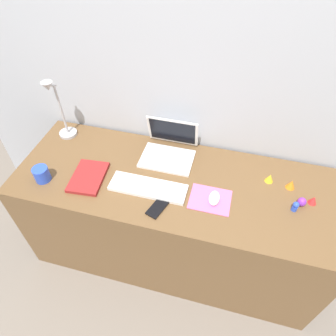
# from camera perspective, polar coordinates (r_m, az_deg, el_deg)

# --- Properties ---
(ground_plane) EXTENTS (6.00, 6.00, 0.00)m
(ground_plane) POSITION_cam_1_polar(r_m,az_deg,el_deg) (2.24, 0.77, -15.10)
(ground_plane) COLOR slate
(back_wall) EXTENTS (2.97, 0.05, 1.67)m
(back_wall) POSITION_cam_1_polar(r_m,az_deg,el_deg) (1.83, 3.89, 7.94)
(back_wall) COLOR #B2B7C1
(back_wall) RESTS_ON ground_plane
(desk) EXTENTS (1.77, 0.65, 0.74)m
(desk) POSITION_cam_1_polar(r_m,az_deg,el_deg) (1.93, 0.88, -9.75)
(desk) COLOR brown
(desk) RESTS_ON ground_plane
(laptop) EXTENTS (0.30, 0.27, 0.21)m
(laptop) POSITION_cam_1_polar(r_m,az_deg,el_deg) (1.75, 0.30, 4.12)
(laptop) COLOR white
(laptop) RESTS_ON desk
(keyboard) EXTENTS (0.41, 0.13, 0.02)m
(keyboard) POSITION_cam_1_polar(r_m,az_deg,el_deg) (1.59, -3.80, -3.74)
(keyboard) COLOR white
(keyboard) RESTS_ON desk
(mousepad) EXTENTS (0.21, 0.17, 0.00)m
(mousepad) POSITION_cam_1_polar(r_m,az_deg,el_deg) (1.56, 8.02, -5.93)
(mousepad) COLOR pink
(mousepad) RESTS_ON desk
(mouse) EXTENTS (0.06, 0.10, 0.03)m
(mouse) POSITION_cam_1_polar(r_m,az_deg,el_deg) (1.55, 8.81, -5.68)
(mouse) COLOR white
(mouse) RESTS_ON mousepad
(cell_phone) EXTENTS (0.10, 0.14, 0.01)m
(cell_phone) POSITION_cam_1_polar(r_m,az_deg,el_deg) (1.51, -1.97, -7.55)
(cell_phone) COLOR black
(cell_phone) RESTS_ON desk
(desk_lamp) EXTENTS (0.11, 0.14, 0.40)m
(desk_lamp) POSITION_cam_1_polar(r_m,az_deg,el_deg) (1.90, -20.02, 10.11)
(desk_lamp) COLOR #B7B7BC
(desk_lamp) RESTS_ON desk
(notebook_pad) EXTENTS (0.19, 0.25, 0.02)m
(notebook_pad) POSITION_cam_1_polar(r_m,az_deg,el_deg) (1.69, -14.94, -1.67)
(notebook_pad) COLOR maroon
(notebook_pad) RESTS_ON desk
(coffee_mug) EXTENTS (0.08, 0.08, 0.08)m
(coffee_mug) POSITION_cam_1_polar(r_m,az_deg,el_deg) (1.75, -22.93, -1.08)
(coffee_mug) COLOR blue
(coffee_mug) RESTS_ON desk
(toy_figurine_purple) EXTENTS (0.04, 0.04, 0.05)m
(toy_figurine_purple) POSITION_cam_1_polar(r_m,az_deg,el_deg) (1.65, 24.12, -5.91)
(toy_figurine_purple) COLOR purple
(toy_figurine_purple) RESTS_ON desk
(toy_figurine_blue) EXTENTS (0.03, 0.03, 0.06)m
(toy_figurine_blue) POSITION_cam_1_polar(r_m,az_deg,el_deg) (1.61, 23.10, -6.71)
(toy_figurine_blue) COLOR blue
(toy_figurine_blue) RESTS_ON desk
(toy_figurine_yellow) EXTENTS (0.04, 0.04, 0.05)m
(toy_figurine_yellow) POSITION_cam_1_polar(r_m,az_deg,el_deg) (1.70, 18.79, -1.80)
(toy_figurine_yellow) COLOR yellow
(toy_figurine_yellow) RESTS_ON desk
(toy_figurine_red) EXTENTS (0.04, 0.04, 0.05)m
(toy_figurine_red) POSITION_cam_1_polar(r_m,az_deg,el_deg) (1.69, 25.94, -5.51)
(toy_figurine_red) COLOR red
(toy_figurine_red) RESTS_ON desk
(toy_figurine_orange) EXTENTS (0.05, 0.05, 0.05)m
(toy_figurine_orange) POSITION_cam_1_polar(r_m,az_deg,el_deg) (1.71, 22.41, -2.87)
(toy_figurine_orange) COLOR orange
(toy_figurine_orange) RESTS_ON desk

